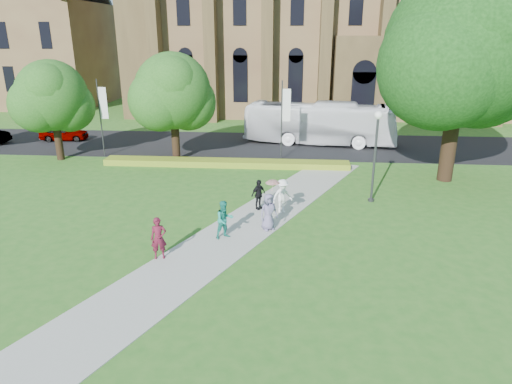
# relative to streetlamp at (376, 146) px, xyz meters

# --- Properties ---
(ground) EXTENTS (160.00, 160.00, 0.00)m
(ground) POSITION_rel_streetlamp_xyz_m (-7.50, -6.50, -3.30)
(ground) COLOR #2C671E
(ground) RESTS_ON ground
(road) EXTENTS (160.00, 10.00, 0.02)m
(road) POSITION_rel_streetlamp_xyz_m (-7.50, 13.50, -3.29)
(road) COLOR black
(road) RESTS_ON ground
(footpath) EXTENTS (15.58, 28.54, 0.04)m
(footpath) POSITION_rel_streetlamp_xyz_m (-7.50, -5.50, -3.28)
(footpath) COLOR #B2B2A8
(footpath) RESTS_ON ground
(flower_hedge) EXTENTS (18.00, 1.40, 0.45)m
(flower_hedge) POSITION_rel_streetlamp_xyz_m (-9.50, 6.70, -3.07)
(flower_hedge) COLOR #AEB424
(flower_hedge) RESTS_ON ground
(building_west) EXTENTS (22.00, 14.00, 18.30)m
(building_west) POSITION_rel_streetlamp_xyz_m (-41.50, 35.50, 5.91)
(building_west) COLOR olive
(building_west) RESTS_ON ground
(streetlamp) EXTENTS (0.44, 0.44, 5.24)m
(streetlamp) POSITION_rel_streetlamp_xyz_m (0.00, 0.00, 0.00)
(streetlamp) COLOR #38383D
(streetlamp) RESTS_ON ground
(large_tree) EXTENTS (9.60, 9.60, 13.20)m
(large_tree) POSITION_rel_streetlamp_xyz_m (5.50, 4.50, 5.07)
(large_tree) COLOR #332114
(large_tree) RESTS_ON ground
(street_tree_0) EXTENTS (5.20, 5.20, 7.50)m
(street_tree_0) POSITION_rel_streetlamp_xyz_m (-22.50, 7.50, 1.58)
(street_tree_0) COLOR #332114
(street_tree_0) RESTS_ON ground
(street_tree_1) EXTENTS (5.60, 5.60, 8.05)m
(street_tree_1) POSITION_rel_streetlamp_xyz_m (-13.50, 8.00, 1.93)
(street_tree_1) COLOR #332114
(street_tree_1) RESTS_ON ground
(banner_pole_0) EXTENTS (0.70, 0.10, 6.00)m
(banner_pole_0) POSITION_rel_streetlamp_xyz_m (-5.39, 8.70, 0.09)
(banner_pole_0) COLOR #38383D
(banner_pole_0) RESTS_ON ground
(banner_pole_1) EXTENTS (0.70, 0.10, 6.00)m
(banner_pole_1) POSITION_rel_streetlamp_xyz_m (-19.39, 8.70, 0.09)
(banner_pole_1) COLOR #38383D
(banner_pole_1) RESTS_ON ground
(tour_coach) EXTENTS (13.36, 4.92, 3.64)m
(tour_coach) POSITION_rel_streetlamp_xyz_m (-2.32, 14.34, -1.46)
(tour_coach) COLOR white
(tour_coach) RESTS_ON road
(car_0) EXTENTS (4.31, 2.11, 1.42)m
(car_0) POSITION_rel_streetlamp_xyz_m (-25.33, 13.85, -2.57)
(car_0) COLOR gray
(car_0) RESTS_ON road
(pedestrian_0) EXTENTS (0.78, 0.62, 1.87)m
(pedestrian_0) POSITION_rel_streetlamp_xyz_m (-10.26, -8.02, -2.32)
(pedestrian_0) COLOR #581426
(pedestrian_0) RESTS_ON footpath
(pedestrian_1) EXTENTS (1.14, 1.08, 1.85)m
(pedestrian_1) POSITION_rel_streetlamp_xyz_m (-7.74, -5.75, -2.33)
(pedestrian_1) COLOR #1A8573
(pedestrian_1) RESTS_ON footpath
(pedestrian_2) EXTENTS (1.39, 1.21, 1.87)m
(pedestrian_2) POSITION_rel_streetlamp_xyz_m (-5.12, -2.28, -2.32)
(pedestrian_2) COLOR white
(pedestrian_2) RESTS_ON footpath
(pedestrian_3) EXTENTS (0.97, 1.01, 1.69)m
(pedestrian_3) POSITION_rel_streetlamp_xyz_m (-6.44, -1.85, -2.41)
(pedestrian_3) COLOR black
(pedestrian_3) RESTS_ON footpath
(pedestrian_4) EXTENTS (1.08, 0.96, 1.86)m
(pedestrian_4) POSITION_rel_streetlamp_xyz_m (-5.74, -4.59, -2.33)
(pedestrian_4) COLOR slate
(pedestrian_4) RESTS_ON footpath
(parasol) EXTENTS (0.89, 0.89, 0.60)m
(parasol) POSITION_rel_streetlamp_xyz_m (-5.56, -4.49, -1.10)
(parasol) COLOR #F2ABCA
(parasol) RESTS_ON pedestrian_4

